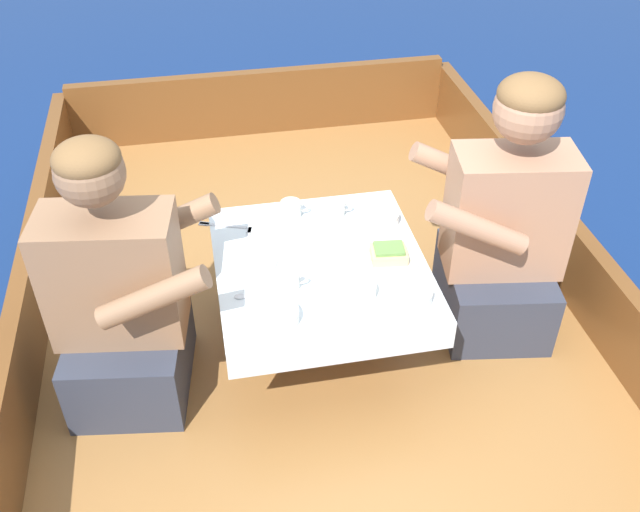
{
  "coord_description": "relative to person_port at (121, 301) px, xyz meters",
  "views": [
    {
      "loc": [
        -0.35,
        -1.93,
        2.12
      ],
      "look_at": [
        0.0,
        -0.11,
        0.67
      ],
      "focal_mm": 40.0,
      "sensor_mm": 36.0,
      "label": 1
    }
  ],
  "objects": [
    {
      "name": "gunwale_port",
      "position": [
        -0.36,
        0.19,
        -0.22
      ],
      "size": [
        0.06,
        3.13,
        0.3
      ],
      "primitive_type": "cube",
      "color": "brown",
      "rests_on": "boat_deck"
    },
    {
      "name": "bowl_center_far",
      "position": [
        0.89,
        -0.18,
        0.03
      ],
      "size": [
        0.12,
        0.12,
        0.04
      ],
      "color": "silver",
      "rests_on": "cockpit_table"
    },
    {
      "name": "utensil_fork_port",
      "position": [
        0.42,
        0.24,
        0.01
      ],
      "size": [
        0.06,
        0.17,
        0.0
      ],
      "rotation": [
        0.0,
        0.0,
        1.31
      ],
      "color": "silver",
      "rests_on": "cockpit_table"
    },
    {
      "name": "utensil_fork_starboard",
      "position": [
        0.33,
        0.34,
        0.01
      ],
      "size": [
        0.17,
        0.07,
        0.0
      ],
      "rotation": [
        0.0,
        0.0,
        2.79
      ],
      "color": "silver",
      "rests_on": "cockpit_table"
    },
    {
      "name": "plate_bread",
      "position": [
        0.43,
        0.09,
        0.01
      ],
      "size": [
        0.15,
        0.15,
        0.01
      ],
      "color": "silver",
      "rests_on": "cockpit_table"
    },
    {
      "name": "bowl_port_near",
      "position": [
        0.46,
        -0.19,
        0.03
      ],
      "size": [
        0.14,
        0.14,
        0.04
      ],
      "color": "silver",
      "rests_on": "cockpit_table"
    },
    {
      "name": "bow_coaming",
      "position": [
        0.65,
        1.72,
        -0.2
      ],
      "size": [
        1.95,
        0.06,
        0.34
      ],
      "primitive_type": "cube",
      "color": "brown",
      "rests_on": "boat_deck"
    },
    {
      "name": "utensil_knife_starboard",
      "position": [
        0.85,
        0.33,
        0.01
      ],
      "size": [
        0.15,
        0.09,
        0.0
      ],
      "rotation": [
        0.0,
        0.0,
        0.5
      ],
      "color": "silver",
      "rests_on": "cockpit_table"
    },
    {
      "name": "ground_plane",
      "position": [
        0.65,
        0.19,
        -0.64
      ],
      "size": [
        60.0,
        60.0,
        0.0
      ],
      "primitive_type": "plane",
      "color": "navy"
    },
    {
      "name": "coffee_cup_starboard",
      "position": [
        0.53,
        -0.05,
        0.04
      ],
      "size": [
        0.09,
        0.06,
        0.06
      ],
      "color": "silver",
      "rests_on": "cockpit_table"
    },
    {
      "name": "sandwich",
      "position": [
        0.87,
        0.03,
        0.04
      ],
      "size": [
        0.13,
        0.1,
        0.05
      ],
      "rotation": [
        0.0,
        0.0,
        -0.11
      ],
      "color": "#E0BC7F",
      "rests_on": "plate_sandwich"
    },
    {
      "name": "cockpit_table",
      "position": [
        0.65,
        0.07,
        -0.03
      ],
      "size": [
        0.69,
        0.75,
        0.38
      ],
      "color": "#B2B2B7",
      "rests_on": "boat_deck"
    },
    {
      "name": "boat_deck",
      "position": [
        0.65,
        0.19,
        -0.51
      ],
      "size": [
        2.07,
        3.13,
        0.27
      ],
      "primitive_type": "cube",
      "color": "#9E6B38",
      "rests_on": "ground_plane"
    },
    {
      "name": "utensil_spoon_port",
      "position": [
        0.4,
        -0.08,
        0.01
      ],
      "size": [
        0.17,
        0.07,
        0.01
      ],
      "rotation": [
        0.0,
        0.0,
        2.81
      ],
      "color": "silver",
      "rests_on": "cockpit_table"
    },
    {
      "name": "person_starboard",
      "position": [
        1.29,
        0.08,
        0.03
      ],
      "size": [
        0.56,
        0.51,
        0.97
      ],
      "rotation": [
        0.0,
        0.0,
        2.99
      ],
      "color": "#333847",
      "rests_on": "boat_deck"
    },
    {
      "name": "coffee_cup_port",
      "position": [
        0.75,
        0.32,
        0.04
      ],
      "size": [
        0.09,
        0.07,
        0.05
      ],
      "color": "silver",
      "rests_on": "cockpit_table"
    },
    {
      "name": "coffee_cup_center",
      "position": [
        0.59,
        0.34,
        0.04
      ],
      "size": [
        0.1,
        0.07,
        0.06
      ],
      "color": "silver",
      "rests_on": "cockpit_table"
    },
    {
      "name": "bowl_port_far",
      "position": [
        0.72,
        -0.12,
        0.03
      ],
      "size": [
        0.13,
        0.13,
        0.04
      ],
      "color": "silver",
      "rests_on": "cockpit_table"
    },
    {
      "name": "plate_sandwich",
      "position": [
        0.87,
        0.03,
        0.01
      ],
      "size": [
        0.2,
        0.2,
        0.01
      ],
      "color": "silver",
      "rests_on": "cockpit_table"
    },
    {
      "name": "gunwale_starboard",
      "position": [
        1.65,
        0.19,
        -0.22
      ],
      "size": [
        0.06,
        3.13,
        0.3
      ],
      "primitive_type": "cube",
      "color": "brown",
      "rests_on": "boat_deck"
    },
    {
      "name": "person_port",
      "position": [
        0.0,
        0.0,
        0.0
      ],
      "size": [
        0.56,
        0.5,
        0.94
      ],
      "rotation": [
        0.0,
        0.0,
        -0.14
      ],
      "color": "#333847",
      "rests_on": "boat_deck"
    },
    {
      "name": "utensil_spoon_starboard",
      "position": [
        0.84,
        0.19,
        0.01
      ],
      "size": [
        0.11,
        0.15,
        0.01
      ],
      "rotation": [
        0.0,
        0.0,
        0.95
      ],
      "color": "silver",
      "rests_on": "cockpit_table"
    },
    {
      "name": "bowl_starboard_near",
      "position": [
        0.9,
        0.25,
        0.03
      ],
      "size": [
        0.12,
        0.12,
        0.04
      ],
      "color": "silver",
      "rests_on": "cockpit_table"
    }
  ]
}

